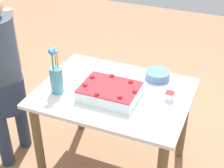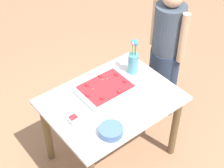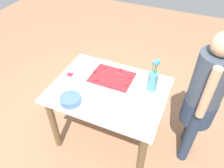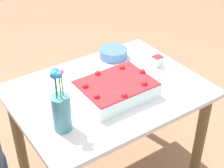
% 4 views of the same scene
% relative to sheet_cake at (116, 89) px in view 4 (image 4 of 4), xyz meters
% --- Properties ---
extents(dining_table, '(1.14, 0.86, 0.78)m').
position_rel_sheet_cake_xyz_m(dining_table, '(-0.00, 0.08, -0.19)').
color(dining_table, silver).
rests_on(dining_table, ground_plane).
extents(sheet_cake, '(0.42, 0.32, 0.12)m').
position_rel_sheet_cake_xyz_m(sheet_cake, '(0.00, 0.00, 0.00)').
color(sheet_cake, white).
rests_on(sheet_cake, dining_table).
extents(serving_plate_with_slice, '(0.21, 0.21, 0.08)m').
position_rel_sheet_cake_xyz_m(serving_plate_with_slice, '(0.41, 0.12, -0.03)').
color(serving_plate_with_slice, white).
rests_on(serving_plate_with_slice, dining_table).
extents(cake_knife, '(0.10, 0.18, 0.00)m').
position_rel_sheet_cake_xyz_m(cake_knife, '(-0.34, 0.35, -0.05)').
color(cake_knife, silver).
rests_on(cake_knife, dining_table).
extents(flower_vase, '(0.10, 0.10, 0.36)m').
position_rel_sheet_cake_xyz_m(flower_vase, '(-0.39, -0.08, 0.08)').
color(flower_vase, teal).
rests_on(flower_vase, dining_table).
extents(fruit_bowl, '(0.19, 0.19, 0.07)m').
position_rel_sheet_cake_xyz_m(fruit_bowl, '(0.25, 0.39, -0.02)').
color(fruit_bowl, '#486BA0').
rests_on(fruit_bowl, dining_table).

